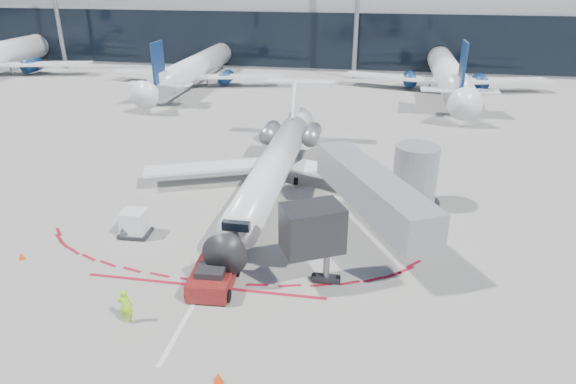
% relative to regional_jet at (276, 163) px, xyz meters
% --- Properties ---
extents(ground, '(260.00, 260.00, 0.00)m').
position_rel_regional_jet_xyz_m(ground, '(-1.35, -2.67, -2.27)').
color(ground, slate).
rests_on(ground, ground).
extents(apron_centerline, '(0.25, 40.00, 0.01)m').
position_rel_regional_jet_xyz_m(apron_centerline, '(-1.35, -0.67, -2.26)').
color(apron_centerline, silver).
rests_on(apron_centerline, ground).
extents(apron_stop_bar, '(14.00, 0.25, 0.01)m').
position_rel_regional_jet_xyz_m(apron_stop_bar, '(-1.35, -14.17, -2.26)').
color(apron_stop_bar, maroon).
rests_on(apron_stop_bar, ground).
extents(terminal_building, '(150.00, 24.15, 24.00)m').
position_rel_regional_jet_xyz_m(terminal_building, '(-1.35, 62.30, 6.25)').
color(terminal_building, gray).
rests_on(terminal_building, ground).
extents(jet_bridge, '(10.03, 15.20, 4.90)m').
position_rel_regional_jet_xyz_m(jet_bridge, '(8.44, -5.68, 0.74)').
color(jet_bridge, gray).
rests_on(jet_bridge, ground).
extents(regional_jet, '(21.99, 27.12, 6.79)m').
position_rel_regional_jet_xyz_m(regional_jet, '(0.00, 0.00, 0.00)').
color(regional_jet, silver).
rests_on(regional_jet, ground).
extents(pushback_tug, '(2.65, 5.80, 1.49)m').
position_rel_regional_jet_xyz_m(pushback_tug, '(-0.78, -14.17, -1.61)').
color(pushback_tug, '#600D14').
rests_on(pushback_tug, ground).
extents(ramp_worker, '(0.81, 0.64, 1.96)m').
position_rel_regional_jet_xyz_m(ramp_worker, '(-4.17, -17.86, -1.29)').
color(ramp_worker, '#A2EE19').
rests_on(ramp_worker, ground).
extents(uld_container, '(2.00, 1.73, 1.82)m').
position_rel_regional_jet_xyz_m(uld_container, '(-7.76, -9.24, -1.37)').
color(uld_container, black).
rests_on(uld_container, ground).
extents(safety_cone_left, '(0.35, 0.35, 0.48)m').
position_rel_regional_jet_xyz_m(safety_cone_left, '(-13.36, -13.32, -2.03)').
color(safety_cone_left, '#FF3D05').
rests_on(safety_cone_left, ground).
extents(safety_cone_right, '(0.41, 0.41, 0.57)m').
position_rel_regional_jet_xyz_m(safety_cone_right, '(1.62, -21.08, -1.98)').
color(safety_cone_right, '#FF3D05').
rests_on(safety_cone_right, ground).
extents(bg_airliner_1, '(31.08, 32.91, 10.05)m').
position_rel_regional_jet_xyz_m(bg_airliner_1, '(-19.50, 36.76, 2.76)').
color(bg_airliner_1, silver).
rests_on(bg_airliner_1, ground).
extents(bg_airliner_2, '(33.64, 35.62, 10.88)m').
position_rel_regional_jet_xyz_m(bg_airliner_2, '(17.04, 39.52, 3.17)').
color(bg_airliner_2, silver).
rests_on(bg_airliner_2, ground).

